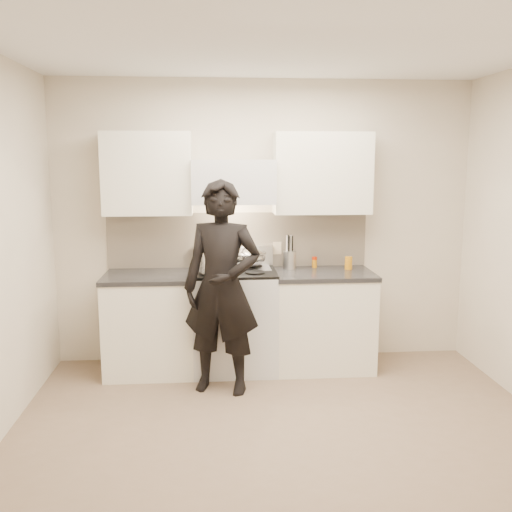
# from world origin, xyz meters

# --- Properties ---
(ground_plane) EXTENTS (4.00, 4.00, 0.00)m
(ground_plane) POSITION_xyz_m (0.00, 0.00, 0.00)
(ground_plane) COLOR #7D6752
(room_shell) EXTENTS (4.04, 3.54, 2.70)m
(room_shell) POSITION_xyz_m (-0.06, 0.37, 1.60)
(room_shell) COLOR beige
(room_shell) RESTS_ON ground
(stove) EXTENTS (0.76, 0.65, 0.96)m
(stove) POSITION_xyz_m (-0.30, 1.42, 0.47)
(stove) COLOR silver
(stove) RESTS_ON ground
(counter_right) EXTENTS (0.92, 0.67, 0.92)m
(counter_right) POSITION_xyz_m (0.53, 1.43, 0.46)
(counter_right) COLOR white
(counter_right) RESTS_ON ground
(counter_left) EXTENTS (0.82, 0.67, 0.92)m
(counter_left) POSITION_xyz_m (-1.08, 1.43, 0.46)
(counter_left) COLOR white
(counter_left) RESTS_ON ground
(wok) EXTENTS (0.34, 0.42, 0.28)m
(wok) POSITION_xyz_m (-0.17, 1.52, 1.05)
(wok) COLOR #BBBBBB
(wok) RESTS_ON stove
(stock_pot) EXTENTS (0.35, 0.34, 0.17)m
(stock_pot) POSITION_xyz_m (-0.49, 1.28, 1.05)
(stock_pot) COLOR #BBBBBB
(stock_pot) RESTS_ON stove
(utensil_crock) EXTENTS (0.12, 0.12, 0.32)m
(utensil_crock) POSITION_xyz_m (0.23, 1.60, 1.02)
(utensil_crock) COLOR silver
(utensil_crock) RESTS_ON counter_right
(spice_jar) EXTENTS (0.05, 0.05, 0.11)m
(spice_jar) POSITION_xyz_m (0.48, 1.63, 0.97)
(spice_jar) COLOR #C4780D
(spice_jar) RESTS_ON counter_right
(oil_glass) EXTENTS (0.07, 0.07, 0.12)m
(oil_glass) POSITION_xyz_m (0.79, 1.52, 0.98)
(oil_glass) COLOR orange
(oil_glass) RESTS_ON counter_right
(person) EXTENTS (0.75, 0.60, 1.80)m
(person) POSITION_xyz_m (-0.42, 0.92, 0.90)
(person) COLOR black
(person) RESTS_ON ground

